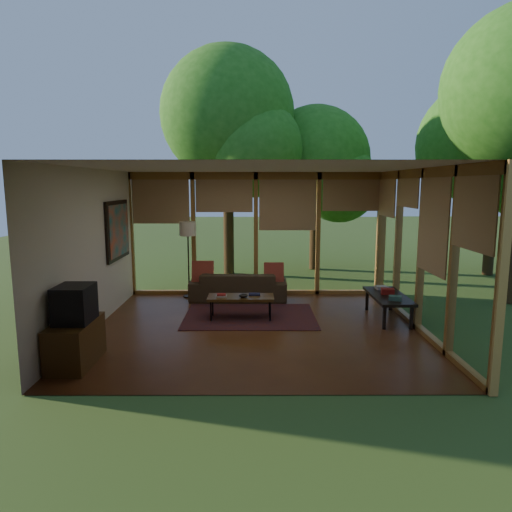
{
  "coord_description": "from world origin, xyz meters",
  "views": [
    {
      "loc": [
        -0.03,
        -7.51,
        2.43
      ],
      "look_at": [
        -0.0,
        0.7,
        1.14
      ],
      "focal_mm": 32.0,
      "sensor_mm": 36.0,
      "label": 1
    }
  ],
  "objects_px": {
    "media_cabinet": "(76,343)",
    "side_console": "(388,297)",
    "sofa": "(238,286)",
    "coffee_table": "(241,298)",
    "television": "(75,304)",
    "floor_lamp": "(188,233)"
  },
  "relations": [
    {
      "from": "coffee_table",
      "to": "side_console",
      "type": "bearing_deg",
      "value": -0.45
    },
    {
      "from": "television",
      "to": "floor_lamp",
      "type": "height_order",
      "value": "floor_lamp"
    },
    {
      "from": "sofa",
      "to": "side_console",
      "type": "distance_m",
      "value": 3.13
    },
    {
      "from": "floor_lamp",
      "to": "sofa",
      "type": "bearing_deg",
      "value": -11.33
    },
    {
      "from": "media_cabinet",
      "to": "side_console",
      "type": "xyz_separation_m",
      "value": [
        4.87,
        2.1,
        0.11
      ]
    },
    {
      "from": "sofa",
      "to": "floor_lamp",
      "type": "height_order",
      "value": "floor_lamp"
    },
    {
      "from": "floor_lamp",
      "to": "coffee_table",
      "type": "distance_m",
      "value": 2.27
    },
    {
      "from": "side_console",
      "to": "television",
      "type": "bearing_deg",
      "value": -156.59
    },
    {
      "from": "side_console",
      "to": "coffee_table",
      "type": "bearing_deg",
      "value": 179.55
    },
    {
      "from": "sofa",
      "to": "coffee_table",
      "type": "relative_size",
      "value": 1.7
    },
    {
      "from": "sofa",
      "to": "floor_lamp",
      "type": "relative_size",
      "value": 1.24
    },
    {
      "from": "sofa",
      "to": "media_cabinet",
      "type": "bearing_deg",
      "value": 60.85
    },
    {
      "from": "sofa",
      "to": "side_console",
      "type": "xyz_separation_m",
      "value": [
        2.77,
        -1.45,
        0.11
      ]
    },
    {
      "from": "media_cabinet",
      "to": "floor_lamp",
      "type": "relative_size",
      "value": 0.61
    },
    {
      "from": "media_cabinet",
      "to": "sofa",
      "type": "bearing_deg",
      "value": 59.45
    },
    {
      "from": "floor_lamp",
      "to": "television",
      "type": "bearing_deg",
      "value": -104.71
    },
    {
      "from": "sofa",
      "to": "television",
      "type": "height_order",
      "value": "television"
    },
    {
      "from": "media_cabinet",
      "to": "floor_lamp",
      "type": "bearing_deg",
      "value": 75.01
    },
    {
      "from": "coffee_table",
      "to": "side_console",
      "type": "relative_size",
      "value": 0.86
    },
    {
      "from": "coffee_table",
      "to": "floor_lamp",
      "type": "bearing_deg",
      "value": 125.56
    },
    {
      "from": "coffee_table",
      "to": "side_console",
      "type": "distance_m",
      "value": 2.68
    },
    {
      "from": "floor_lamp",
      "to": "side_console",
      "type": "distance_m",
      "value": 4.32
    }
  ]
}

